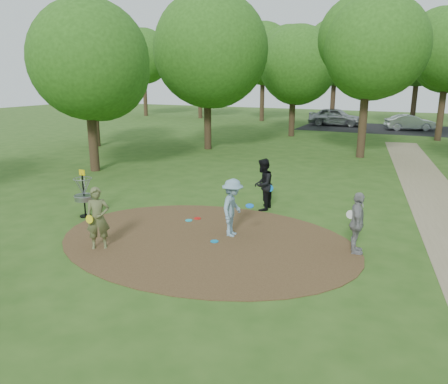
% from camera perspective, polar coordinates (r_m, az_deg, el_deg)
% --- Properties ---
extents(ground, '(100.00, 100.00, 0.00)m').
position_cam_1_polar(ground, '(12.06, -2.40, -6.39)').
color(ground, '#2D5119').
rests_on(ground, ground).
extents(dirt_clearing, '(8.40, 8.40, 0.02)m').
position_cam_1_polar(dirt_clearing, '(12.06, -2.40, -6.35)').
color(dirt_clearing, '#47301C').
rests_on(dirt_clearing, ground).
extents(parking_lot, '(14.00, 8.00, 0.01)m').
position_cam_1_polar(parking_lot, '(40.35, 20.30, 7.77)').
color(parking_lot, black).
rests_on(parking_lot, ground).
extents(player_observer_with_disc, '(0.72, 0.68, 1.65)m').
position_cam_1_polar(player_observer_with_disc, '(11.74, -16.14, -3.33)').
color(player_observer_with_disc, '#5C6339').
rests_on(player_observer_with_disc, ground).
extents(player_throwing_with_disc, '(1.03, 1.12, 1.65)m').
position_cam_1_polar(player_throwing_with_disc, '(12.17, 1.12, -2.08)').
color(player_throwing_with_disc, '#7CA1B8').
rests_on(player_throwing_with_disc, ground).
extents(player_walking_with_disc, '(0.73, 0.87, 1.75)m').
position_cam_1_polar(player_walking_with_disc, '(14.63, 5.09, 0.98)').
color(player_walking_with_disc, black).
rests_on(player_walking_with_disc, ground).
extents(player_waiting_with_disc, '(0.57, 1.00, 1.60)m').
position_cam_1_polar(player_waiting_with_disc, '(11.48, 16.98, -3.93)').
color(player_waiting_with_disc, gray).
rests_on(player_waiting_with_disc, ground).
extents(disc_ground_cyan, '(0.22, 0.22, 0.02)m').
position_cam_1_polar(disc_ground_cyan, '(13.66, -4.62, -3.71)').
color(disc_ground_cyan, '#19B4CB').
rests_on(disc_ground_cyan, dirt_clearing).
extents(disc_ground_blue, '(0.22, 0.22, 0.02)m').
position_cam_1_polar(disc_ground_blue, '(11.94, -1.27, -6.46)').
color(disc_ground_blue, '#0B87C6').
rests_on(disc_ground_blue, dirt_clearing).
extents(disc_ground_red, '(0.22, 0.22, 0.02)m').
position_cam_1_polar(disc_ground_red, '(13.83, -3.49, -3.46)').
color(disc_ground_red, red).
rests_on(disc_ground_red, dirt_clearing).
extents(car_left, '(4.77, 1.93, 1.62)m').
position_cam_1_polar(car_left, '(41.32, 14.36, 9.50)').
color(car_left, '#989B9F').
rests_on(car_left, ground).
extents(car_right, '(4.12, 2.59, 1.28)m').
position_cam_1_polar(car_right, '(39.79, 23.11, 8.34)').
color(car_right, '#ADAEB5').
rests_on(car_right, ground).
extents(disc_golf_basket, '(0.63, 0.63, 1.54)m').
position_cam_1_polar(disc_golf_basket, '(14.54, -17.88, 0.22)').
color(disc_golf_basket, black).
rests_on(disc_golf_basket, ground).
extents(tree_ring, '(36.77, 45.30, 9.11)m').
position_cam_1_polar(tree_ring, '(18.71, 14.03, 17.10)').
color(tree_ring, '#332316').
rests_on(tree_ring, ground).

